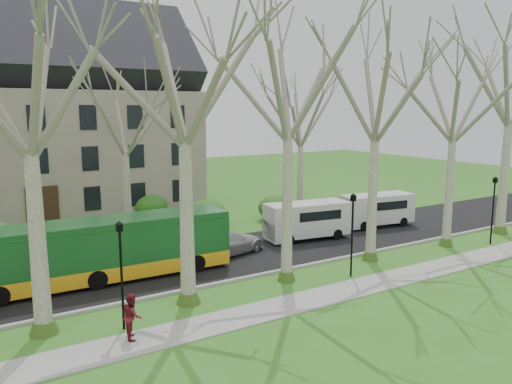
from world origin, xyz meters
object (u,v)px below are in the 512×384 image
sedan (228,243)px  van_b (377,210)px  bus_follow (104,249)px  van_a (307,221)px  pedestrian_b (132,316)px

sedan → van_b: 12.85m
sedan → van_b: bearing=-102.7°
bus_follow → van_b: size_ratio=2.37×
van_a → van_b: 6.66m
bus_follow → sedan: 7.53m
van_a → pedestrian_b: size_ratio=3.19×
sedan → pedestrian_b: (-8.30, -7.76, 0.16)m
van_a → van_b: (6.66, 0.27, -0.04)m
bus_follow → pedestrian_b: 7.19m
bus_follow → van_a: size_ratio=2.29×
sedan → pedestrian_b: size_ratio=2.82×
van_b → pedestrian_b: (-21.12, -8.39, -0.30)m
sedan → van_b: (12.82, 0.63, 0.47)m
van_a → sedan: bearing=-168.0°
bus_follow → van_a: bearing=5.9°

